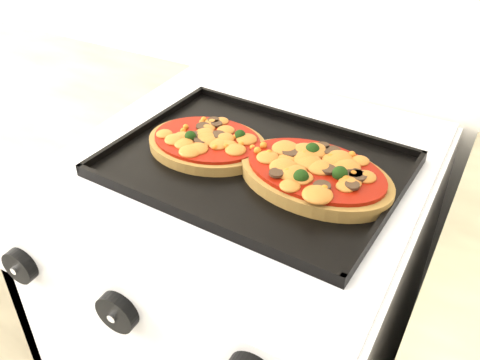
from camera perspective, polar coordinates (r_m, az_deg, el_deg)
The scene contains 7 objects.
stove at distance 1.21m, azimuth 0.56°, elevation -16.07°, with size 0.60×0.60×0.91m, color white.
control_panel at distance 0.74m, azimuth -11.12°, elevation -13.03°, with size 0.60×0.02×0.09m, color white.
knob_left at distance 0.84m, azimuth -22.38°, elevation -8.47°, with size 0.05×0.05×0.02m, color black.
knob_center at distance 0.74m, azimuth -12.95°, elevation -13.59°, with size 0.06×0.06×0.02m, color black.
baking_tray at distance 0.86m, azimuth 1.60°, elevation 1.79°, with size 0.46×0.34×0.02m, color black.
pizza_left at distance 0.90m, azimuth -3.53°, elevation 4.08°, with size 0.20×0.16×0.03m, color olive, non-canonical shape.
pizza_right at distance 0.82m, azimuth 8.02°, elevation 0.73°, with size 0.25×0.17×0.04m, color olive, non-canonical shape.
Camera 1 is at (0.33, 1.03, 1.40)m, focal length 40.00 mm.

